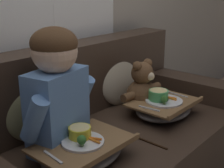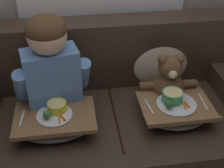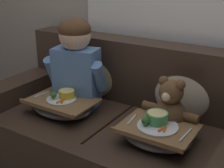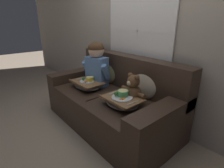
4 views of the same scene
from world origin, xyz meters
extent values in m
cube|color=#38281E|center=(0.00, 0.00, 0.24)|extent=(1.93, 0.97, 0.47)
cube|color=#38281E|center=(0.00, 0.37, 0.71)|extent=(1.93, 0.22, 0.48)
cube|color=#38281E|center=(-0.85, 0.00, 0.55)|extent=(0.22, 0.97, 0.15)
cube|color=black|center=(0.00, -0.02, 0.48)|extent=(0.01, 0.71, 0.01)
ellipsoid|color=#898456|center=(-0.37, 0.29, 0.67)|extent=(0.41, 0.20, 0.43)
ellipsoid|color=#C1B293|center=(0.37, 0.29, 0.67)|extent=(0.42, 0.20, 0.44)
cube|color=#5B84BC|center=(-0.37, 0.07, 0.69)|extent=(0.35, 0.24, 0.44)
sphere|color=beige|center=(-0.37, 0.07, 1.01)|extent=(0.23, 0.23, 0.23)
ellipsoid|color=#4C331E|center=(-0.37, 0.07, 1.05)|extent=(0.23, 0.23, 0.16)
cylinder|color=#5B84BC|center=(-0.55, 0.01, 0.72)|extent=(0.12, 0.19, 0.24)
cylinder|color=#5B84BC|center=(-0.18, 0.09, 0.72)|extent=(0.12, 0.19, 0.24)
sphere|color=brown|center=(0.37, 0.07, 0.58)|extent=(0.21, 0.21, 0.21)
sphere|color=brown|center=(0.37, 0.07, 0.74)|extent=(0.15, 0.15, 0.15)
sphere|color=brown|center=(0.32, 0.07, 0.80)|extent=(0.06, 0.06, 0.06)
sphere|color=brown|center=(0.43, 0.07, 0.80)|extent=(0.06, 0.06, 0.06)
sphere|color=beige|center=(0.37, 0.00, 0.73)|extent=(0.06, 0.06, 0.06)
sphere|color=black|center=(0.37, -0.01, 0.73)|extent=(0.02, 0.02, 0.02)
cylinder|color=brown|center=(0.23, 0.08, 0.60)|extent=(0.11, 0.06, 0.06)
cylinder|color=brown|center=(0.51, 0.06, 0.60)|extent=(0.11, 0.06, 0.06)
cylinder|color=brown|center=(0.32, -0.03, 0.50)|extent=(0.06, 0.10, 0.06)
cylinder|color=brown|center=(0.41, -0.04, 0.50)|extent=(0.06, 0.10, 0.06)
ellipsoid|color=slate|center=(-0.37, -0.11, 0.52)|extent=(0.46, 0.33, 0.09)
cube|color=brown|center=(-0.37, -0.11, 0.57)|extent=(0.48, 0.34, 0.01)
cube|color=brown|center=(-0.37, -0.27, 0.58)|extent=(0.48, 0.02, 0.02)
cylinder|color=silver|center=(-0.37, -0.11, 0.58)|extent=(0.21, 0.21, 0.01)
cylinder|color=yellow|center=(-0.35, -0.07, 0.61)|extent=(0.11, 0.11, 0.05)
cylinder|color=#E5D189|center=(-0.35, -0.07, 0.64)|extent=(0.10, 0.10, 0.01)
sphere|color=#38702D|center=(-0.41, -0.15, 0.62)|extent=(0.05, 0.05, 0.05)
cylinder|color=#7A9E56|center=(-0.41, -0.15, 0.59)|extent=(0.02, 0.02, 0.02)
cylinder|color=orange|center=(-0.34, -0.16, 0.59)|extent=(0.02, 0.07, 0.01)
cylinder|color=orange|center=(-0.32, -0.15, 0.59)|extent=(0.04, 0.06, 0.01)
cube|color=silver|center=(-0.56, -0.11, 0.58)|extent=(0.03, 0.14, 0.01)
ellipsoid|color=slate|center=(0.37, -0.11, 0.52)|extent=(0.42, 0.33, 0.09)
cube|color=brown|center=(0.37, -0.11, 0.57)|extent=(0.44, 0.35, 0.01)
cube|color=brown|center=(0.37, -0.28, 0.58)|extent=(0.44, 0.02, 0.02)
cylinder|color=silver|center=(0.37, -0.11, 0.58)|extent=(0.25, 0.25, 0.01)
cylinder|color=#4CAD60|center=(0.35, -0.08, 0.62)|extent=(0.13, 0.13, 0.07)
cylinder|color=#E5D189|center=(0.35, -0.08, 0.65)|extent=(0.11, 0.11, 0.01)
sphere|color=#38702D|center=(0.31, -0.15, 0.62)|extent=(0.05, 0.05, 0.05)
cylinder|color=#7A9E56|center=(0.31, -0.15, 0.59)|extent=(0.02, 0.02, 0.02)
cylinder|color=orange|center=(0.41, -0.15, 0.59)|extent=(0.02, 0.06, 0.01)
cylinder|color=orange|center=(0.43, -0.14, 0.59)|extent=(0.02, 0.06, 0.01)
cube|color=silver|center=(0.20, -0.11, 0.58)|extent=(0.03, 0.14, 0.01)
cube|color=silver|center=(0.54, -0.11, 0.58)|extent=(0.02, 0.17, 0.01)
camera|label=1|loc=(-1.31, -1.12, 1.32)|focal=50.00mm
camera|label=2|loc=(-0.24, -1.56, 1.77)|focal=50.00mm
camera|label=3|loc=(1.01, -1.64, 1.47)|focal=50.00mm
camera|label=4|loc=(1.70, -1.39, 1.43)|focal=28.00mm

